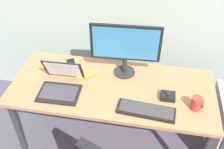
{
  "coord_description": "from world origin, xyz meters",
  "views": [
    {
      "loc": [
        0.27,
        -1.5,
        2.09
      ],
      "look_at": [
        0.0,
        0.0,
        0.83
      ],
      "focal_mm": 41.58,
      "sensor_mm": 36.0,
      "label": 1
    }
  ],
  "objects_px": {
    "monitor_main": "(125,46)",
    "banana": "(87,75)",
    "cell_phone": "(71,64)",
    "keyboard": "(146,110)",
    "laptop": "(61,84)",
    "trackball_mouse": "(168,96)",
    "coffee_mug": "(197,103)"
  },
  "relations": [
    {
      "from": "trackball_mouse",
      "to": "banana",
      "type": "xyz_separation_m",
      "value": [
        -0.66,
        0.13,
        -0.0
      ]
    },
    {
      "from": "laptop",
      "to": "coffee_mug",
      "type": "distance_m",
      "value": 1.02
    },
    {
      "from": "monitor_main",
      "to": "cell_phone",
      "type": "xyz_separation_m",
      "value": [
        -0.47,
        0.03,
        -0.26
      ]
    },
    {
      "from": "laptop",
      "to": "trackball_mouse",
      "type": "height_order",
      "value": "laptop"
    },
    {
      "from": "cell_phone",
      "to": "banana",
      "type": "distance_m",
      "value": 0.23
    },
    {
      "from": "coffee_mug",
      "to": "cell_phone",
      "type": "distance_m",
      "value": 1.09
    },
    {
      "from": "banana",
      "to": "keyboard",
      "type": "bearing_deg",
      "value": -30.37
    },
    {
      "from": "monitor_main",
      "to": "keyboard",
      "type": "bearing_deg",
      "value": -62.22
    },
    {
      "from": "cell_phone",
      "to": "keyboard",
      "type": "bearing_deg",
      "value": -57.71
    },
    {
      "from": "keyboard",
      "to": "laptop",
      "type": "xyz_separation_m",
      "value": [
        -0.67,
        0.12,
        0.04
      ]
    },
    {
      "from": "laptop",
      "to": "trackball_mouse",
      "type": "bearing_deg",
      "value": 3.45
    },
    {
      "from": "monitor_main",
      "to": "laptop",
      "type": "height_order",
      "value": "monitor_main"
    },
    {
      "from": "laptop",
      "to": "cell_phone",
      "type": "bearing_deg",
      "value": 93.73
    },
    {
      "from": "keyboard",
      "to": "trackball_mouse",
      "type": "distance_m",
      "value": 0.22
    },
    {
      "from": "trackball_mouse",
      "to": "banana",
      "type": "distance_m",
      "value": 0.67
    },
    {
      "from": "cell_phone",
      "to": "coffee_mug",
      "type": "bearing_deg",
      "value": -43.52
    },
    {
      "from": "monitor_main",
      "to": "coffee_mug",
      "type": "xyz_separation_m",
      "value": [
        0.56,
        -0.31,
        -0.21
      ]
    },
    {
      "from": "laptop",
      "to": "keyboard",
      "type": "bearing_deg",
      "value": -9.91
    },
    {
      "from": "laptop",
      "to": "banana",
      "type": "relative_size",
      "value": 1.72
    },
    {
      "from": "laptop",
      "to": "banana",
      "type": "bearing_deg",
      "value": 48.78
    },
    {
      "from": "monitor_main",
      "to": "laptop",
      "type": "xyz_separation_m",
      "value": [
        -0.45,
        -0.29,
        -0.22
      ]
    },
    {
      "from": "cell_phone",
      "to": "monitor_main",
      "type": "bearing_deg",
      "value": -29.05
    },
    {
      "from": "keyboard",
      "to": "banana",
      "type": "relative_size",
      "value": 2.2
    },
    {
      "from": "monitor_main",
      "to": "banana",
      "type": "height_order",
      "value": "monitor_main"
    },
    {
      "from": "keyboard",
      "to": "coffee_mug",
      "type": "relative_size",
      "value": 4.09
    },
    {
      "from": "monitor_main",
      "to": "banana",
      "type": "xyz_separation_m",
      "value": [
        -0.29,
        -0.11,
        -0.25
      ]
    },
    {
      "from": "coffee_mug",
      "to": "banana",
      "type": "bearing_deg",
      "value": 166.7
    },
    {
      "from": "cell_phone",
      "to": "trackball_mouse",
      "type": "bearing_deg",
      "value": -43.31
    },
    {
      "from": "monitor_main",
      "to": "cell_phone",
      "type": "relative_size",
      "value": 3.88
    },
    {
      "from": "laptop",
      "to": "banana",
      "type": "distance_m",
      "value": 0.24
    },
    {
      "from": "keyboard",
      "to": "cell_phone",
      "type": "distance_m",
      "value": 0.82
    },
    {
      "from": "laptop",
      "to": "cell_phone",
      "type": "distance_m",
      "value": 0.33
    }
  ]
}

